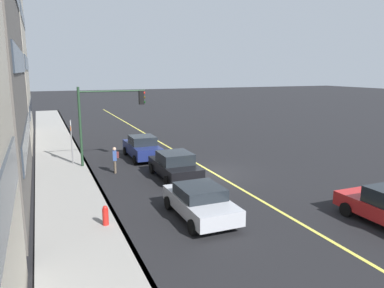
% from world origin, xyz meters
% --- Properties ---
extents(ground, '(200.00, 200.00, 0.00)m').
position_xyz_m(ground, '(0.00, 0.00, 0.00)').
color(ground, black).
extents(sidewalk_slab, '(80.00, 3.17, 0.15)m').
position_xyz_m(sidewalk_slab, '(0.00, 8.34, 0.07)').
color(sidewalk_slab, gray).
rests_on(sidewalk_slab, ground).
extents(curb_edge, '(80.00, 0.16, 0.15)m').
position_xyz_m(curb_edge, '(0.00, 6.84, 0.07)').
color(curb_edge, slate).
rests_on(curb_edge, ground).
extents(lane_stripe_center, '(80.00, 0.16, 0.01)m').
position_xyz_m(lane_stripe_center, '(0.00, 0.00, 0.01)').
color(lane_stripe_center, '#D8CC4C').
rests_on(lane_stripe_center, ground).
extents(car_silver, '(4.24, 2.06, 1.38)m').
position_xyz_m(car_silver, '(-5.95, 3.51, 0.72)').
color(car_silver, '#A8AAB2').
rests_on(car_silver, ground).
extents(car_navy, '(4.47, 1.96, 1.62)m').
position_xyz_m(car_navy, '(5.32, 2.97, 0.80)').
color(car_navy, navy).
rests_on(car_navy, ground).
extents(car_black, '(4.30, 2.08, 1.52)m').
position_xyz_m(car_black, '(-0.09, 2.50, 0.76)').
color(car_black, black).
rests_on(car_black, ground).
extents(pedestrian_with_backpack, '(0.40, 0.40, 1.59)m').
position_xyz_m(pedestrian_with_backpack, '(2.32, 5.44, 0.92)').
color(pedestrian_with_backpack, brown).
rests_on(pedestrian_with_backpack, ground).
extents(traffic_light_mast, '(0.28, 4.28, 5.11)m').
position_xyz_m(traffic_light_mast, '(4.19, 5.44, 3.54)').
color(traffic_light_mast, '#1E3823').
rests_on(traffic_light_mast, ground).
extents(street_sign_post, '(0.60, 0.08, 3.00)m').
position_xyz_m(street_sign_post, '(5.13, 7.66, 1.76)').
color(street_sign_post, slate).
rests_on(street_sign_post, ground).
extents(fire_hydrant, '(0.24, 0.24, 0.94)m').
position_xyz_m(fire_hydrant, '(-5.53, 7.36, 0.47)').
color(fire_hydrant, red).
rests_on(fire_hydrant, ground).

